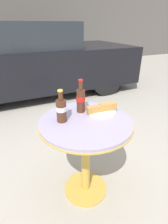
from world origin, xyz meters
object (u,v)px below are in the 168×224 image
object	(u,v)px
bistro_table	(86,139)
parked_car	(32,61)
cola_bottle_left	(61,109)
cola_bottle_right	(81,99)
lunch_plate_near	(102,110)

from	to	relation	value
bistro_table	parked_car	size ratio (longest dim) A/B	0.17
parked_car	cola_bottle_left	bearing A→B (deg)	-94.93
cola_bottle_right	lunch_plate_near	distance (m)	0.18
bistro_table	cola_bottle_right	bearing A→B (deg)	80.86
cola_bottle_left	lunch_plate_near	bearing A→B (deg)	0.74
bistro_table	parked_car	world-z (taller)	parked_car
bistro_table	cola_bottle_right	size ratio (longest dim) A/B	2.72
lunch_plate_near	bistro_table	bearing A→B (deg)	-158.80
cola_bottle_left	cola_bottle_right	bearing A→B (deg)	24.93
cola_bottle_right	lunch_plate_near	size ratio (longest dim) A/B	1.06
cola_bottle_right	cola_bottle_left	bearing A→B (deg)	-155.07
bistro_table	cola_bottle_right	distance (m)	0.30
cola_bottle_left	parked_car	size ratio (longest dim) A/B	0.06
lunch_plate_near	parked_car	size ratio (longest dim) A/B	0.06
bistro_table	parked_car	distance (m)	2.75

